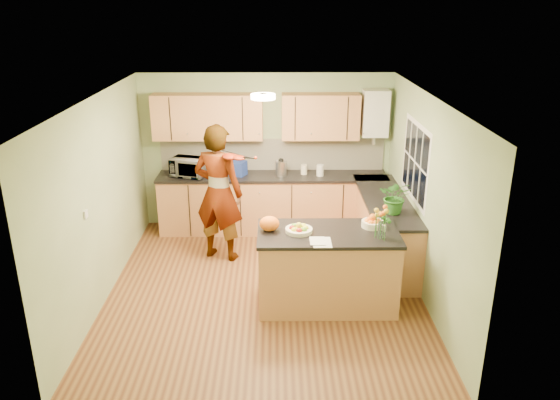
{
  "coord_description": "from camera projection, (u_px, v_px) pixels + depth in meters",
  "views": [
    {
      "loc": [
        0.14,
        -6.3,
        3.58
      ],
      "look_at": [
        0.21,
        0.5,
        1.05
      ],
      "focal_mm": 35.0,
      "sensor_mm": 36.0,
      "label": 1
    }
  ],
  "objects": [
    {
      "name": "potted_plant",
      "position": [
        396.0,
        197.0,
        7.04
      ],
      "size": [
        0.5,
        0.46,
        0.46
      ],
      "primitive_type": "imported",
      "rotation": [
        0.0,
        0.0,
        -0.29
      ],
      "color": "#2C6B23",
      "rests_on": "right_counter"
    },
    {
      "name": "upper_cabinets",
      "position": [
        254.0,
        117.0,
        8.45
      ],
      "size": [
        3.2,
        0.34,
        0.7
      ],
      "color": "#BF7C4C",
      "rests_on": "wall_back"
    },
    {
      "name": "flower_vase",
      "position": [
        383.0,
        215.0,
        6.22
      ],
      "size": [
        0.23,
        0.23,
        0.43
      ],
      "rotation": [
        0.0,
        0.0,
        -0.26
      ],
      "color": "silver",
      "rests_on": "peninsula_island"
    },
    {
      "name": "fruit_dish",
      "position": [
        299.0,
        228.0,
        6.46
      ],
      "size": [
        0.32,
        0.32,
        0.11
      ],
      "color": "#F1E6C1",
      "rests_on": "peninsula_island"
    },
    {
      "name": "microwave",
      "position": [
        189.0,
        167.0,
        8.55
      ],
      "size": [
        0.61,
        0.49,
        0.29
      ],
      "primitive_type": "imported",
      "rotation": [
        0.0,
        0.0,
        -0.29
      ],
      "color": "silver",
      "rests_on": "back_counter"
    },
    {
      "name": "boiler",
      "position": [
        375.0,
        113.0,
        8.46
      ],
      "size": [
        0.4,
        0.3,
        0.86
      ],
      "color": "silver",
      "rests_on": "wall_back"
    },
    {
      "name": "kettle",
      "position": [
        281.0,
        167.0,
        8.58
      ],
      "size": [
        0.17,
        0.17,
        0.33
      ],
      "rotation": [
        0.0,
        0.0,
        -0.28
      ],
      "color": "#B5B5BA",
      "rests_on": "back_counter"
    },
    {
      "name": "violinist",
      "position": [
        219.0,
        193.0,
        7.7
      ],
      "size": [
        0.85,
        0.7,
        1.98
      ],
      "primitive_type": "imported",
      "rotation": [
        0.0,
        0.0,
        2.78
      ],
      "color": "tan",
      "rests_on": "floor"
    },
    {
      "name": "splashback",
      "position": [
        272.0,
        154.0,
        8.83
      ],
      "size": [
        3.6,
        0.02,
        0.52
      ],
      "primitive_type": "cube",
      "color": "white",
      "rests_on": "back_counter"
    },
    {
      "name": "right_counter",
      "position": [
        384.0,
        229.0,
        7.79
      ],
      "size": [
        0.62,
        2.24,
        0.94
      ],
      "color": "#BF7C4C",
      "rests_on": "floor"
    },
    {
      "name": "jar_white",
      "position": [
        320.0,
        170.0,
        8.58
      ],
      "size": [
        0.12,
        0.12,
        0.18
      ],
      "primitive_type": "cylinder",
      "rotation": [
        0.0,
        0.0,
        0.08
      ],
      "color": "silver",
      "rests_on": "back_counter"
    },
    {
      "name": "light_switch",
      "position": [
        86.0,
        214.0,
        6.11
      ],
      "size": [
        0.02,
        0.09,
        0.09
      ],
      "primitive_type": "cube",
      "color": "silver",
      "rests_on": "wall_left"
    },
    {
      "name": "ceiling",
      "position": [
        263.0,
        98.0,
        6.28
      ],
      "size": [
        4.0,
        4.5,
        0.02
      ],
      "primitive_type": "cube",
      "color": "white",
      "rests_on": "wall_back"
    },
    {
      "name": "floor",
      "position": [
        265.0,
        289.0,
        7.15
      ],
      "size": [
        4.5,
        4.5,
        0.0
      ],
      "primitive_type": "plane",
      "color": "#592F19",
      "rests_on": "ground"
    },
    {
      "name": "orange_bag",
      "position": [
        269.0,
        224.0,
        6.49
      ],
      "size": [
        0.25,
        0.22,
        0.18
      ],
      "primitive_type": "ellipsoid",
      "rotation": [
        0.0,
        0.0,
        -0.07
      ],
      "color": "orange",
      "rests_on": "peninsula_island"
    },
    {
      "name": "wall_left",
      "position": [
        101.0,
        200.0,
        6.69
      ],
      "size": [
        0.02,
        4.5,
        2.5
      ],
      "primitive_type": "cube",
      "color": "gray",
      "rests_on": "floor"
    },
    {
      "name": "violin",
      "position": [
        230.0,
        156.0,
        7.29
      ],
      "size": [
        0.62,
        0.54,
        0.15
      ],
      "primitive_type": null,
      "rotation": [
        0.17,
        0.0,
        -0.61
      ],
      "color": "#591905",
      "rests_on": "violinist"
    },
    {
      "name": "jar_cream",
      "position": [
        304.0,
        169.0,
        8.67
      ],
      "size": [
        0.11,
        0.11,
        0.15
      ],
      "primitive_type": "cylinder",
      "rotation": [
        0.0,
        0.0,
        0.13
      ],
      "color": "#F1E6C1",
      "rests_on": "back_counter"
    },
    {
      "name": "orange_bowl",
      "position": [
        373.0,
        222.0,
        6.6
      ],
      "size": [
        0.27,
        0.27,
        0.16
      ],
      "color": "#F1E6C1",
      "rests_on": "peninsula_island"
    },
    {
      "name": "wall_front",
      "position": [
        259.0,
        291.0,
        4.6
      ],
      "size": [
        4.0,
        0.02,
        2.5
      ],
      "primitive_type": "cube",
      "color": "gray",
      "rests_on": "floor"
    },
    {
      "name": "back_counter",
      "position": [
        273.0,
        203.0,
        8.81
      ],
      "size": [
        3.64,
        0.62,
        0.94
      ],
      "color": "#BF7C4C",
      "rests_on": "floor"
    },
    {
      "name": "papers",
      "position": [
        322.0,
        242.0,
        6.19
      ],
      "size": [
        0.21,
        0.29,
        0.01
      ],
      "primitive_type": "cube",
      "color": "white",
      "rests_on": "peninsula_island"
    },
    {
      "name": "wall_back",
      "position": [
        266.0,
        151.0,
        8.82
      ],
      "size": [
        4.0,
        0.02,
        2.5
      ],
      "primitive_type": "cube",
      "color": "gray",
      "rests_on": "floor"
    },
    {
      "name": "blue_box",
      "position": [
        237.0,
        168.0,
        8.62
      ],
      "size": [
        0.35,
        0.31,
        0.23
      ],
      "primitive_type": "cube",
      "rotation": [
        0.0,
        0.0,
        -0.43
      ],
      "color": "navy",
      "rests_on": "back_counter"
    },
    {
      "name": "ceiling_lamp",
      "position": [
        263.0,
        97.0,
        6.57
      ],
      "size": [
        0.3,
        0.3,
        0.07
      ],
      "color": "#FFEABF",
      "rests_on": "ceiling"
    },
    {
      "name": "window_right",
      "position": [
        415.0,
        162.0,
        7.19
      ],
      "size": [
        0.01,
        1.3,
        1.05
      ],
      "color": "silver",
      "rests_on": "wall_right"
    },
    {
      "name": "wall_right",
      "position": [
        426.0,
        199.0,
        6.73
      ],
      "size": [
        0.02,
        4.5,
        2.5
      ],
      "primitive_type": "cube",
      "color": "gray",
      "rests_on": "floor"
    },
    {
      "name": "peninsula_island",
      "position": [
        327.0,
        268.0,
        6.65
      ],
      "size": [
        1.69,
        0.86,
        0.97
      ],
      "color": "#BF7C4C",
      "rests_on": "floor"
    }
  ]
}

